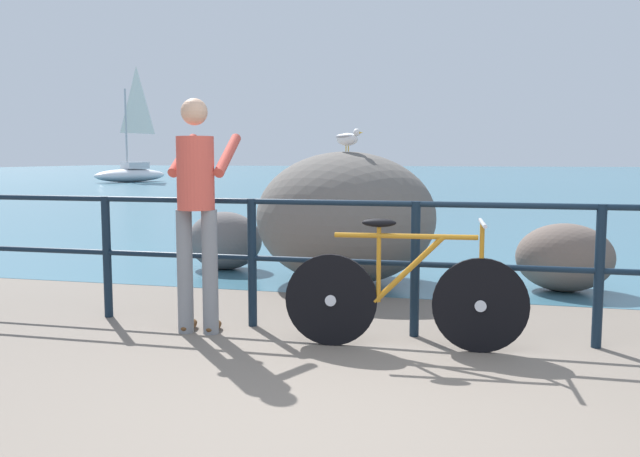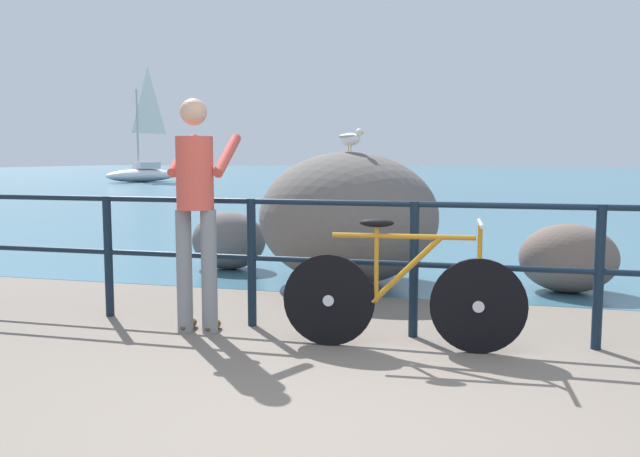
# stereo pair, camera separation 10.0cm
# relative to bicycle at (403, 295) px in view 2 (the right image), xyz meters

# --- Properties ---
(ground_plane) EXTENTS (120.00, 120.00, 0.10)m
(ground_plane) POSITION_rel_bicycle_xyz_m (0.03, 18.53, -0.44)
(ground_plane) COLOR #6B6056
(sea_surface) EXTENTS (120.00, 90.00, 0.01)m
(sea_surface) POSITION_rel_bicycle_xyz_m (0.03, 46.68, -0.39)
(sea_surface) COLOR #38667A
(sea_surface) RESTS_ON ground_plane
(promenade_railing) EXTENTS (7.79, 0.07, 1.02)m
(promenade_railing) POSITION_rel_bicycle_xyz_m (0.03, 0.35, 0.24)
(promenade_railing) COLOR black
(promenade_railing) RESTS_ON ground_plane
(bicycle) EXTENTS (1.70, 0.48, 0.92)m
(bicycle) POSITION_rel_bicycle_xyz_m (0.00, 0.00, 0.00)
(bicycle) COLOR black
(bicycle) RESTS_ON ground_plane
(person_at_railing) EXTENTS (0.48, 0.65, 1.78)m
(person_at_railing) POSITION_rel_bicycle_xyz_m (-1.59, 0.07, 0.60)
(person_at_railing) COLOR slate
(person_at_railing) RESTS_ON ground_plane
(breakwater_boulder_main) EXTENTS (1.91, 1.74, 1.40)m
(breakwater_boulder_main) POSITION_rel_bicycle_xyz_m (-0.90, 2.31, 0.31)
(breakwater_boulder_main) COLOR #605B56
(breakwater_boulder_main) RESTS_ON ground
(breakwater_boulder_left) EXTENTS (0.91, 0.64, 0.69)m
(breakwater_boulder_left) POSITION_rel_bicycle_xyz_m (-2.48, 2.83, -0.04)
(breakwater_boulder_left) COLOR #605B5B
(breakwater_boulder_left) RESTS_ON ground
(breakwater_boulder_right) EXTENTS (0.96, 0.75, 0.69)m
(breakwater_boulder_right) POSITION_rel_bicycle_xyz_m (1.33, 2.40, -0.05)
(breakwater_boulder_right) COLOR #65574E
(breakwater_boulder_right) RESTS_ON ground
(seagull) EXTENTS (0.34, 0.21, 0.23)m
(seagull) POSITION_rel_bicycle_xyz_m (-0.87, 2.25, 1.15)
(seagull) COLOR gold
(seagull) RESTS_ON breakwater_boulder_main
(sailboat) EXTENTS (3.00, 4.54, 6.16)m
(sailboat) POSITION_rel_bicycle_xyz_m (-17.74, 27.65, 0.32)
(sailboat) COLOR white
(sailboat) RESTS_ON sea_surface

